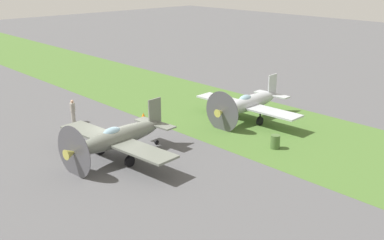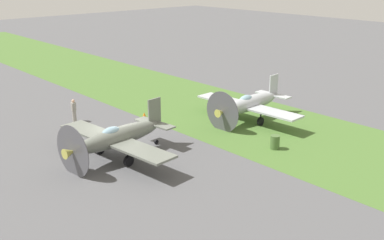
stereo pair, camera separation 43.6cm
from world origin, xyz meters
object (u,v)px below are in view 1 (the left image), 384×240
ground_crew_chief (73,111)px  runway_marker_cone (143,115)px  airplane_wingman (248,103)px  fuel_drum (275,142)px  airplane_lead (118,137)px

ground_crew_chief → runway_marker_cone: bearing=98.4°
airplane_wingman → fuel_drum: bearing=144.9°
airplane_lead → airplane_wingman: size_ratio=1.03×
fuel_drum → runway_marker_cone: bearing=12.7°
ground_crew_chief → fuel_drum: size_ratio=1.92×
airplane_wingman → ground_crew_chief: airplane_wingman is taller
fuel_drum → ground_crew_chief: bearing=26.8°
airplane_wingman → ground_crew_chief: 13.12m
airplane_wingman → airplane_lead: bearing=84.6°
airplane_lead → airplane_wingman: 11.40m
ground_crew_chief → fuel_drum: ground_crew_chief is taller
runway_marker_cone → airplane_lead: bearing=132.0°
airplane_lead → fuel_drum: airplane_lead is taller
airplane_wingman → ground_crew_chief: bearing=46.3°
airplane_lead → airplane_wingman: airplane_lead is taller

